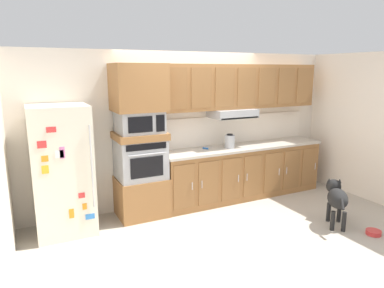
# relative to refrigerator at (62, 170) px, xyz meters

# --- Properties ---
(ground_plane) EXTENTS (9.60, 9.60, 0.00)m
(ground_plane) POSITION_rel_refrigerator_xyz_m (2.10, -0.68, -0.88)
(ground_plane) COLOR #B2A899
(back_kitchen_wall) EXTENTS (6.20, 0.12, 2.50)m
(back_kitchen_wall) POSITION_rel_refrigerator_xyz_m (2.10, 0.43, 0.37)
(back_kitchen_wall) COLOR silver
(back_kitchen_wall) RESTS_ON ground
(side_panel_right) EXTENTS (0.12, 7.10, 2.50)m
(side_panel_right) POSITION_rel_refrigerator_xyz_m (4.90, -0.68, 0.37)
(side_panel_right) COLOR white
(side_panel_right) RESTS_ON ground
(refrigerator) EXTENTS (0.76, 0.73, 1.76)m
(refrigerator) POSITION_rel_refrigerator_xyz_m (0.00, 0.00, 0.00)
(refrigerator) COLOR silver
(refrigerator) RESTS_ON ground
(oven_base_cabinet) EXTENTS (0.74, 0.62, 0.60)m
(oven_base_cabinet) POSITION_rel_refrigerator_xyz_m (1.13, 0.07, -0.58)
(oven_base_cabinet) COLOR #996638
(oven_base_cabinet) RESTS_ON ground
(built_in_oven) EXTENTS (0.70, 0.62, 0.60)m
(built_in_oven) POSITION_rel_refrigerator_xyz_m (1.13, 0.07, 0.02)
(built_in_oven) COLOR #A8AAAF
(built_in_oven) RESTS_ON oven_base_cabinet
(appliance_mid_shelf) EXTENTS (0.74, 0.62, 0.10)m
(appliance_mid_shelf) POSITION_rel_refrigerator_xyz_m (1.13, 0.07, 0.37)
(appliance_mid_shelf) COLOR #996638
(appliance_mid_shelf) RESTS_ON built_in_oven
(microwave) EXTENTS (0.64, 0.54, 0.32)m
(microwave) POSITION_rel_refrigerator_xyz_m (1.13, 0.07, 0.58)
(microwave) COLOR #A8AAAF
(microwave) RESTS_ON appliance_mid_shelf
(appliance_upper_cabinet) EXTENTS (0.74, 0.62, 0.68)m
(appliance_upper_cabinet) POSITION_rel_refrigerator_xyz_m (1.13, 0.07, 1.08)
(appliance_upper_cabinet) COLOR #996638
(appliance_upper_cabinet) RESTS_ON microwave
(lower_cabinet_run) EXTENTS (2.98, 0.63, 0.88)m
(lower_cabinet_run) POSITION_rel_refrigerator_xyz_m (2.98, 0.07, -0.44)
(lower_cabinet_run) COLOR #996638
(lower_cabinet_run) RESTS_ON ground
(countertop_slab) EXTENTS (3.02, 0.64, 0.04)m
(countertop_slab) POSITION_rel_refrigerator_xyz_m (2.98, 0.07, 0.02)
(countertop_slab) COLOR #BCB2A3
(countertop_slab) RESTS_ON lower_cabinet_run
(backsplash_panel) EXTENTS (3.02, 0.02, 0.50)m
(backsplash_panel) POSITION_rel_refrigerator_xyz_m (2.98, 0.36, 0.29)
(backsplash_panel) COLOR white
(backsplash_panel) RESTS_ON countertop_slab
(upper_cabinet_with_hood) EXTENTS (2.98, 0.48, 0.88)m
(upper_cabinet_with_hood) POSITION_rel_refrigerator_xyz_m (2.97, 0.19, 1.02)
(upper_cabinet_with_hood) COLOR #996638
(upper_cabinet_with_hood) RESTS_ON backsplash_panel
(screwdriver) EXTENTS (0.17, 0.16, 0.03)m
(screwdriver) POSITION_rel_refrigerator_xyz_m (2.28, 0.13, 0.05)
(screwdriver) COLOR blue
(screwdriver) RESTS_ON countertop_slab
(electric_kettle) EXTENTS (0.17, 0.17, 0.24)m
(electric_kettle) POSITION_rel_refrigerator_xyz_m (2.67, 0.02, 0.15)
(electric_kettle) COLOR #A8AAAF
(electric_kettle) RESTS_ON countertop_slab
(dog) EXTENTS (0.57, 0.72, 0.62)m
(dog) POSITION_rel_refrigerator_xyz_m (3.54, -1.49, -0.47)
(dog) COLOR black
(dog) RESTS_ON ground
(dog_food_bowl) EXTENTS (0.20, 0.20, 0.06)m
(dog_food_bowl) POSITION_rel_refrigerator_xyz_m (3.75, -1.98, -0.85)
(dog_food_bowl) COLOR red
(dog_food_bowl) RESTS_ON ground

